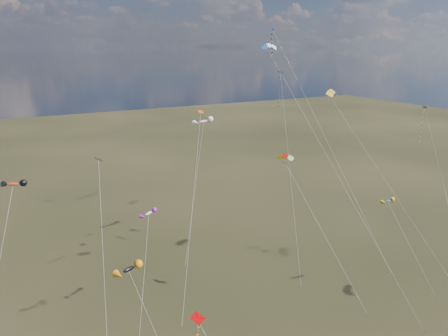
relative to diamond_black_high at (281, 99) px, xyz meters
name	(u,v)px	position (x,y,z in m)	size (l,w,h in m)	color
diamond_black_high	(281,99)	(0.00, 0.00, 0.00)	(6.20, 16.24, 30.96)	black
diamond_navy_tall	(284,64)	(-1.27, -2.21, 5.95)	(12.93, 18.26, 37.68)	#0B1E51
diamond_black_mid	(101,216)	(-32.44, -8.98, -11.35)	(4.28, 16.77, 21.16)	black
diamond_navy_right	(425,134)	(15.09, -16.82, -4.34)	(6.24, 17.00, 26.19)	#0D174B
diamond_orange_center	(196,171)	(-17.30, -3.22, -9.36)	(11.35, 17.46, 25.13)	#EA4519
parafoil_yellow	(333,92)	(5.01, -7.03, 1.65)	(13.79, 17.61, 28.80)	#D3980F
parafoil_blue_white	(271,48)	(-6.85, -6.72, 8.37)	(10.75, 24.11, 35.59)	blue
parafoil_tricolor	(286,157)	(-8.50, -13.65, -5.71)	(8.43, 11.60, 21.28)	#CBA904
novelty_black_orange	(129,270)	(-31.45, -17.46, -14.45)	(4.57, 7.84, 12.41)	black
novelty_orange_black	(13,185)	(-41.59, -1.85, -8.00)	(7.64, 13.67, 18.90)	red
novelty_white_purple	(149,214)	(-26.01, -7.28, -12.95)	(6.09, 9.76, 13.81)	silver
novelty_redwhite_stripe	(203,122)	(-9.87, 9.96, -4.57)	(10.80, 12.17, 22.47)	red
novelty_blue_yellow	(388,202)	(6.09, -19.10, -12.93)	(5.55, 7.08, 13.87)	blue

